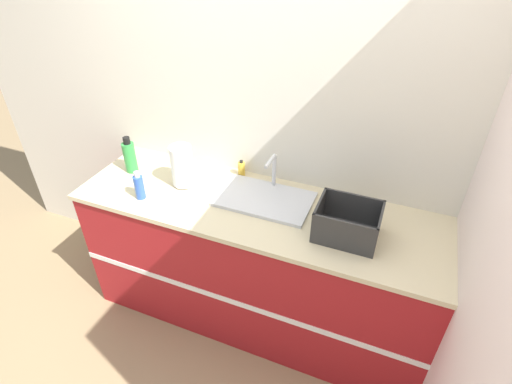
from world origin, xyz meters
TOP-DOWN VIEW (x-y plane):
  - ground_plane at (0.00, 0.00)m, footprint 12.00×12.00m
  - wall_back at (0.00, 0.67)m, footprint 4.53×0.06m
  - wall_right at (1.09, 0.32)m, footprint 0.06×2.64m
  - counter_cabinet at (0.00, 0.32)m, footprint 2.15×0.66m
  - sink at (0.03, 0.39)m, footprint 0.54×0.33m
  - paper_towel_roll at (-0.49, 0.35)m, footprint 0.13×0.13m
  - dish_rack at (0.52, 0.26)m, footprint 0.32×0.25m
  - bottle_green at (-0.89, 0.37)m, footprint 0.08×0.08m
  - bottle_blue at (-0.66, 0.14)m, footprint 0.06×0.06m
  - soap_dispenser at (-0.21, 0.59)m, footprint 0.04×0.04m

SIDE VIEW (x-z plane):
  - ground_plane at x=0.00m, z-range 0.00..0.00m
  - counter_cabinet at x=0.00m, z-range 0.00..0.93m
  - sink at x=0.03m, z-range 0.83..1.07m
  - soap_dispenser at x=-0.21m, z-range 0.93..1.04m
  - dish_rack at x=0.52m, z-range 0.91..1.09m
  - bottle_blue at x=-0.66m, z-range 0.92..1.10m
  - bottle_green at x=-0.89m, z-range 0.92..1.16m
  - paper_towel_roll at x=-0.49m, z-range 0.94..1.20m
  - wall_back at x=0.00m, z-range 0.00..2.60m
  - wall_right at x=1.09m, z-range 0.00..2.60m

